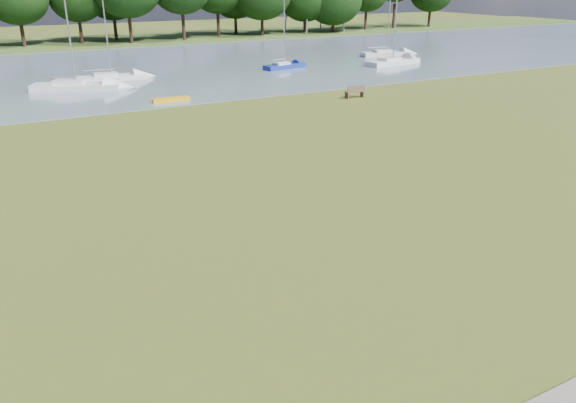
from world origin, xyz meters
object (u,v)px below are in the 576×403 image
sailboat_1 (110,76)px  sailboat_7 (386,52)px  riverbank_bench (355,92)px  sailboat_9 (392,60)px  sailboat_6 (284,64)px  kayak (171,99)px  sailboat_3 (75,84)px

sailboat_1 → sailboat_7: sailboat_7 is taller
riverbank_bench → sailboat_9: (14.31, 13.11, 0.05)m
sailboat_6 → sailboat_7: 16.22m
sailboat_1 → sailboat_6: size_ratio=1.18×
sailboat_9 → sailboat_6: bearing=156.4°
riverbank_bench → sailboat_9: bearing=46.1°
riverbank_bench → sailboat_6: (2.36, 16.35, -0.02)m
kayak → sailboat_7: (31.79, 13.57, 0.32)m
sailboat_7 → sailboat_1: bearing=-163.9°
sailboat_6 → sailboat_1: bearing=164.3°
sailboat_6 → sailboat_9: 12.38m
kayak → sailboat_6: sailboat_6 is taller
riverbank_bench → kayak: riverbank_bench is taller
kayak → riverbank_bench: bearing=-18.3°
sailboat_6 → sailboat_7: size_ratio=0.84×
kayak → sailboat_3: size_ratio=0.31×
kayak → sailboat_3: bearing=128.8°
riverbank_bench → sailboat_6: bearing=85.3°
kayak → sailboat_9: size_ratio=0.27×
sailboat_3 → sailboat_7: (37.52, 5.11, -0.05)m
sailboat_3 → sailboat_6: 21.67m
sailboat_1 → sailboat_6: bearing=0.2°
sailboat_6 → sailboat_7: bearing=-0.6°
sailboat_7 → riverbank_bench: bearing=-119.9°
riverbank_bench → sailboat_3: 23.86m
kayak → sailboat_7: sailboat_7 is taller
sailboat_3 → sailboat_9: (33.51, -1.06, -0.01)m
kayak → sailboat_9: 28.76m
riverbank_bench → sailboat_1: sailboat_1 is taller
sailboat_3 → sailboat_6: size_ratio=1.23×
sailboat_6 → kayak: bearing=-157.1°
sailboat_3 → kayak: bearing=-32.6°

